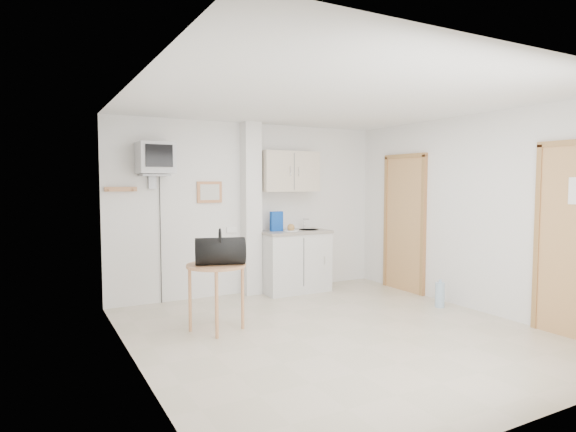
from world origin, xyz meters
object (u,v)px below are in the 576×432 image
crt_television (155,159)px  water_bottle (440,295)px  round_table (216,273)px  duffel_bag (220,251)px

crt_television → water_bottle: crt_television is taller
crt_television → round_table: 1.86m
duffel_bag → water_bottle: duffel_bag is taller
crt_television → round_table: size_ratio=2.91×
round_table → water_bottle: size_ratio=2.02×
crt_television → duffel_bag: size_ratio=3.59×
duffel_bag → water_bottle: bearing=8.2°
crt_television → round_table: crt_television is taller
crt_television → duffel_bag: (0.37, -1.34, -1.04)m
crt_television → water_bottle: bearing=-28.4°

